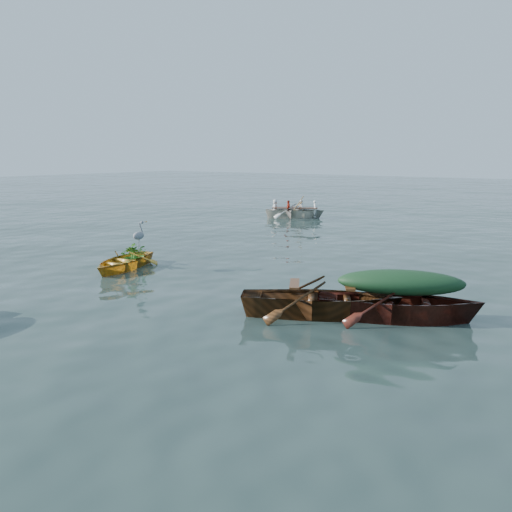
{
  "coord_description": "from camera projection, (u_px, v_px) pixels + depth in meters",
  "views": [
    {
      "loc": [
        7.89,
        -9.34,
        3.41
      ],
      "look_at": [
        -0.28,
        2.4,
        0.5
      ],
      "focal_mm": 35.0,
      "sensor_mm": 36.0,
      "label": 1
    }
  ],
  "objects": [
    {
      "name": "ground",
      "position": [
        211.0,
        292.0,
        12.6
      ],
      "size": [
        140.0,
        140.0,
        0.0
      ],
      "primitive_type": "plane",
      "color": "#2D3F3A",
      "rests_on": "ground"
    },
    {
      "name": "yellow_dinghy",
      "position": [
        124.0,
        269.0,
        15.16
      ],
      "size": [
        2.24,
        3.49,
        0.87
      ],
      "primitive_type": "imported",
      "rotation": [
        0.0,
        0.0,
        0.28
      ],
      "color": "orange",
      "rests_on": "ground"
    },
    {
      "name": "green_tarp_boat",
      "position": [
        399.0,
        320.0,
        10.48
      ],
      "size": [
        4.89,
        3.37,
        1.12
      ],
      "primitive_type": "imported",
      "rotation": [
        0.0,
        0.0,
        2.02
      ],
      "color": "#561D14",
      "rests_on": "ground"
    },
    {
      "name": "open_wooden_boat",
      "position": [
        321.0,
        316.0,
        10.73
      ],
      "size": [
        4.88,
        3.61,
        1.14
      ],
      "primitive_type": "imported",
      "rotation": [
        0.0,
        0.0,
        2.08
      ],
      "color": "#542E15",
      "rests_on": "ground"
    },
    {
      "name": "rowed_boat",
      "position": [
        295.0,
        218.0,
        27.31
      ],
      "size": [
        4.58,
        3.3,
        1.08
      ],
      "primitive_type": "imported",
      "rotation": [
        0.0,
        0.0,
        2.06
      ],
      "color": "white",
      "rests_on": "ground"
    },
    {
      "name": "green_tarp_cover",
      "position": [
        401.0,
        282.0,
        10.32
      ],
      "size": [
        2.69,
        1.85,
        0.52
      ],
      "primitive_type": "ellipsoid",
      "rotation": [
        0.0,
        0.0,
        2.02
      ],
      "color": "#183D1E",
      "rests_on": "green_tarp_boat"
    },
    {
      "name": "thwart_benches",
      "position": [
        322.0,
        290.0,
        10.61
      ],
      "size": [
        2.51,
        1.94,
        0.04
      ],
      "primitive_type": null,
      "rotation": [
        0.0,
        0.0,
        2.08
      ],
      "color": "#512A12",
      "rests_on": "open_wooden_boat"
    },
    {
      "name": "heron",
      "position": [
        139.0,
        241.0,
        14.85
      ],
      "size": [
        0.38,
        0.46,
        0.92
      ],
      "primitive_type": null,
      "rotation": [
        0.0,
        0.0,
        0.28
      ],
      "color": "#919399",
      "rests_on": "yellow_dinghy"
    },
    {
      "name": "dinghy_weeds",
      "position": [
        133.0,
        242.0,
        15.51
      ],
      "size": [
        0.92,
        1.06,
        0.6
      ],
      "primitive_type": "imported",
      "rotation": [
        0.0,
        0.0,
        0.28
      ],
      "color": "#2F651A",
      "rests_on": "yellow_dinghy"
    },
    {
      "name": "rowers",
      "position": [
        295.0,
        201.0,
        27.13
      ],
      "size": [
        3.33,
        2.55,
        0.76
      ],
      "primitive_type": "imported",
      "rotation": [
        0.0,
        0.0,
        2.06
      ],
      "color": "white",
      "rests_on": "rowed_boat"
    },
    {
      "name": "oars",
      "position": [
        295.0,
        208.0,
        27.2
      ],
      "size": [
        1.76,
        2.57,
        0.06
      ],
      "primitive_type": null,
      "rotation": [
        0.0,
        0.0,
        2.06
      ],
      "color": "olive",
      "rests_on": "rowed_boat"
    }
  ]
}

